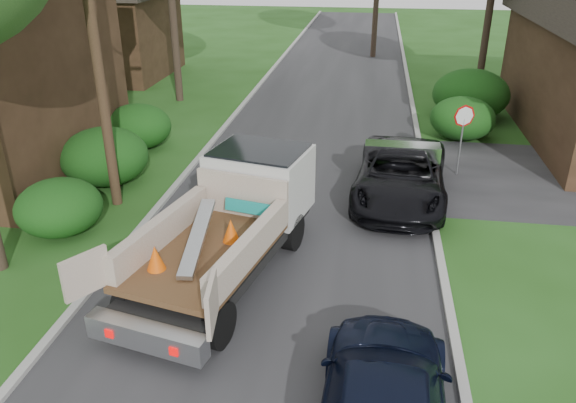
# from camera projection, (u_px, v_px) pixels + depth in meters

# --- Properties ---
(ground) EXTENTS (120.00, 120.00, 0.00)m
(ground) POSITION_uv_depth(u_px,v_px,m) (260.00, 317.00, 12.21)
(ground) COLOR #204914
(ground) RESTS_ON ground
(road) EXTENTS (8.00, 90.00, 0.02)m
(road) POSITION_uv_depth(u_px,v_px,m) (311.00, 156.00, 21.15)
(road) COLOR #28282B
(road) RESTS_ON ground
(curb_left) EXTENTS (0.20, 90.00, 0.12)m
(curb_left) POSITION_uv_depth(u_px,v_px,m) (206.00, 149.00, 21.68)
(curb_left) COLOR #9E9E99
(curb_left) RESTS_ON ground
(curb_right) EXTENTS (0.20, 90.00, 0.12)m
(curb_right) POSITION_uv_depth(u_px,v_px,m) (422.00, 161.00, 20.57)
(curb_right) COLOR #9E9E99
(curb_right) RESTS_ON ground
(stop_sign) EXTENTS (0.71, 0.32, 2.48)m
(stop_sign) POSITION_uv_depth(u_px,v_px,m) (463.00, 125.00, 18.79)
(stop_sign) COLOR slate
(stop_sign) RESTS_ON ground
(utility_pole) EXTENTS (2.42, 1.25, 10.00)m
(utility_pole) POSITION_uv_depth(u_px,v_px,m) (93.00, 31.00, 15.20)
(utility_pole) COLOR #382619
(utility_pole) RESTS_ON ground
(house_left_far) EXTENTS (7.56, 7.56, 6.00)m
(house_left_far) POSITION_uv_depth(u_px,v_px,m) (104.00, 22.00, 32.41)
(house_left_far) COLOR #322114
(house_left_far) RESTS_ON ground
(hedge_left_a) EXTENTS (2.34, 2.34, 1.53)m
(hedge_left_a) POSITION_uv_depth(u_px,v_px,m) (59.00, 207.00, 15.41)
(hedge_left_a) COLOR #0D3B0F
(hedge_left_a) RESTS_ON ground
(hedge_left_b) EXTENTS (2.86, 2.86, 1.87)m
(hedge_left_b) POSITION_uv_depth(u_px,v_px,m) (104.00, 156.00, 18.50)
(hedge_left_b) COLOR #0D3B0F
(hedge_left_b) RESTS_ON ground
(hedge_left_c) EXTENTS (2.60, 2.60, 1.70)m
(hedge_left_c) POSITION_uv_depth(u_px,v_px,m) (137.00, 126.00, 21.71)
(hedge_left_c) COLOR #0D3B0F
(hedge_left_c) RESTS_ON ground
(hedge_right_a) EXTENTS (2.60, 2.60, 1.70)m
(hedge_right_a) POSITION_uv_depth(u_px,v_px,m) (463.00, 118.00, 22.68)
(hedge_right_a) COLOR #0D3B0F
(hedge_right_a) RESTS_ON ground
(hedge_right_b) EXTENTS (3.38, 3.38, 2.21)m
(hedge_right_b) POSITION_uv_depth(u_px,v_px,m) (471.00, 94.00, 25.16)
(hedge_right_b) COLOR #0D3B0F
(hedge_right_b) RESTS_ON ground
(flatbed_truck) EXTENTS (4.17, 7.17, 2.55)m
(flatbed_truck) POSITION_uv_depth(u_px,v_px,m) (240.00, 209.00, 13.88)
(flatbed_truck) COLOR black
(flatbed_truck) RESTS_ON ground
(black_pickup) EXTENTS (3.15, 6.06, 1.63)m
(black_pickup) POSITION_uv_depth(u_px,v_px,m) (401.00, 174.00, 17.42)
(black_pickup) COLOR black
(black_pickup) RESTS_ON ground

